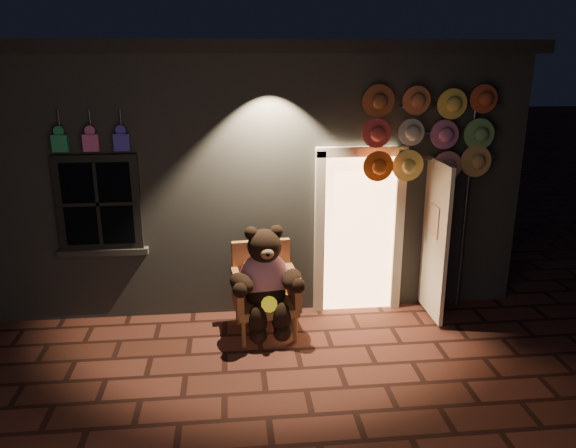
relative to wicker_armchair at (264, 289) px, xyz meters
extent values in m
plane|color=#5C2C23|center=(-0.08, -0.95, -0.55)|extent=(60.00, 60.00, 0.00)
cube|color=slate|center=(-0.08, 3.05, 1.10)|extent=(7.00, 5.00, 3.30)
cube|color=black|center=(-0.08, 3.05, 2.83)|extent=(7.30, 5.30, 0.16)
cube|color=black|center=(-1.98, 0.51, 1.00)|extent=(1.00, 0.10, 1.20)
cube|color=black|center=(-1.98, 0.48, 1.00)|extent=(0.82, 0.06, 1.02)
cube|color=slate|center=(-1.98, 0.51, 0.37)|extent=(1.10, 0.14, 0.08)
cube|color=#FFB672|center=(1.27, 0.53, 0.50)|extent=(0.92, 0.10, 2.10)
cube|color=beige|center=(0.75, 0.49, 0.50)|extent=(0.12, 0.12, 2.20)
cube|color=beige|center=(1.79, 0.49, 0.50)|extent=(0.12, 0.12, 2.20)
cube|color=beige|center=(1.27, 0.49, 1.58)|extent=(1.16, 0.12, 0.12)
cube|color=beige|center=(2.17, 0.15, 0.50)|extent=(0.05, 0.80, 2.00)
cube|color=#27915C|center=(-2.33, 0.43, 1.75)|extent=(0.18, 0.07, 0.20)
cylinder|color=#59595E|center=(-2.33, 0.49, 2.00)|extent=(0.02, 0.02, 0.25)
cube|color=#CE54A3|center=(-1.98, 0.43, 1.75)|extent=(0.18, 0.07, 0.20)
cylinder|color=#59595E|center=(-1.98, 0.49, 2.00)|extent=(0.02, 0.02, 0.25)
cube|color=#3E37C2|center=(-1.63, 0.43, 1.75)|extent=(0.18, 0.07, 0.20)
cylinder|color=#59595E|center=(-1.63, 0.49, 2.00)|extent=(0.02, 0.02, 0.25)
cube|color=#98663A|center=(0.01, -0.09, -0.17)|extent=(0.78, 0.74, 0.10)
cube|color=#98663A|center=(-0.02, 0.22, 0.19)|extent=(0.72, 0.15, 0.72)
cube|color=#98663A|center=(-0.33, -0.14, 0.04)|extent=(0.14, 0.62, 0.41)
cube|color=#98663A|center=(0.35, -0.08, 0.04)|extent=(0.14, 0.62, 0.41)
cylinder|color=#98663A|center=(-0.27, -0.41, -0.38)|extent=(0.05, 0.05, 0.33)
cylinder|color=#98663A|center=(0.34, -0.34, -0.38)|extent=(0.05, 0.05, 0.33)
cylinder|color=#98663A|center=(-0.33, 0.17, -0.38)|extent=(0.05, 0.05, 0.33)
cylinder|color=#98663A|center=(0.29, 0.23, -0.38)|extent=(0.05, 0.05, 0.33)
ellipsoid|color=#BA133C|center=(0.00, -0.05, 0.17)|extent=(0.64, 0.54, 0.63)
ellipsoid|color=black|center=(0.01, -0.12, -0.01)|extent=(0.53, 0.47, 0.30)
sphere|color=black|center=(0.00, -0.10, 0.59)|extent=(0.44, 0.44, 0.41)
sphere|color=black|center=(-0.15, -0.09, 0.75)|extent=(0.16, 0.16, 0.16)
sphere|color=black|center=(0.15, -0.06, 0.75)|extent=(0.16, 0.16, 0.16)
ellipsoid|color=brown|center=(0.02, -0.28, 0.55)|extent=(0.17, 0.13, 0.13)
ellipsoid|color=black|center=(-0.28, -0.28, 0.20)|extent=(0.39, 0.47, 0.23)
ellipsoid|color=black|center=(0.32, -0.22, 0.20)|extent=(0.32, 0.46, 0.23)
ellipsoid|color=black|center=(-0.11, -0.40, -0.22)|extent=(0.23, 0.23, 0.39)
ellipsoid|color=black|center=(0.17, -0.37, -0.22)|extent=(0.23, 0.23, 0.39)
sphere|color=black|center=(-0.10, -0.45, -0.38)|extent=(0.21, 0.21, 0.21)
sphere|color=black|center=(0.18, -0.42, -0.38)|extent=(0.21, 0.21, 0.21)
cylinder|color=yellow|center=(0.03, -0.39, -0.03)|extent=(0.20, 0.10, 0.19)
cylinder|color=#59595E|center=(2.66, 0.43, 0.90)|extent=(0.04, 0.04, 2.90)
cylinder|color=#59595E|center=(2.34, 0.41, 2.13)|extent=(1.29, 0.03, 0.03)
cylinder|color=#59595E|center=(2.34, 0.41, 1.81)|extent=(1.29, 0.03, 0.03)
cylinder|color=#59595E|center=(2.34, 0.41, 1.49)|extent=(1.29, 0.03, 0.03)
cylinder|color=brown|center=(1.42, 0.35, 2.19)|extent=(0.36, 0.11, 0.37)
cylinder|color=#B5623E|center=(1.85, 0.32, 2.19)|extent=(0.36, 0.11, 0.37)
cylinder|color=#E9C750|center=(2.28, 0.29, 2.19)|extent=(0.36, 0.11, 0.37)
cylinder|color=#C04829|center=(2.71, 0.35, 2.19)|extent=(0.36, 0.11, 0.37)
cylinder|color=#CF4040|center=(1.42, 0.32, 1.81)|extent=(0.36, 0.11, 0.37)
cylinder|color=beige|center=(1.85, 0.29, 1.81)|extent=(0.36, 0.11, 0.37)
cylinder|color=#C26A9A|center=(2.28, 0.35, 1.81)|extent=(0.36, 0.11, 0.37)
cylinder|color=#75AE62|center=(2.71, 0.32, 1.81)|extent=(0.36, 0.11, 0.37)
cylinder|color=orange|center=(1.42, 0.29, 1.44)|extent=(0.36, 0.11, 0.37)
cylinder|color=#E0C860|center=(1.85, 0.35, 1.44)|extent=(0.36, 0.11, 0.37)
cylinder|color=#D98487|center=(2.28, 0.32, 1.44)|extent=(0.36, 0.11, 0.37)
cylinder|color=tan|center=(2.71, 0.29, 1.44)|extent=(0.36, 0.11, 0.37)
camera|label=1|loc=(-0.37, -6.31, 2.75)|focal=35.00mm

